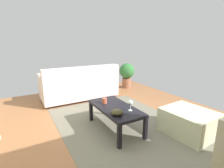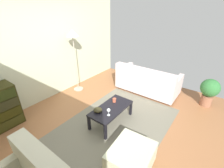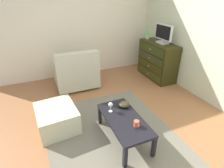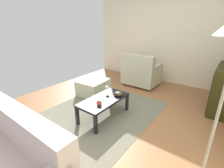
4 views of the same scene
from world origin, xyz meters
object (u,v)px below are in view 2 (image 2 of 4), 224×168
coffee_table (111,109)px  couch_large (147,82)px  ottoman (131,158)px  bowl_decorative (98,110)px  standing_lamp (73,39)px  potted_plant (209,90)px  wine_glass (109,110)px  mug (114,100)px

coffee_table → couch_large: couch_large is taller
ottoman → couch_large: bearing=20.2°
bowl_decorative → ottoman: (-0.39, -1.01, -0.23)m
standing_lamp → potted_plant: 3.68m
standing_lamp → potted_plant: size_ratio=2.44×
bowl_decorative → coffee_table: bearing=-26.1°
wine_glass → mug: (0.45, 0.19, -0.07)m
coffee_table → mug: size_ratio=8.67×
coffee_table → mug: (0.22, 0.08, 0.09)m
wine_glass → mug: 0.49m
coffee_table → mug: bearing=19.6°
bowl_decorative → standing_lamp: size_ratio=0.10×
wine_glass → standing_lamp: standing_lamp is taller
ottoman → standing_lamp: size_ratio=0.40×
coffee_table → standing_lamp: standing_lamp is taller
wine_glass → couch_large: (1.93, 0.10, -0.17)m
coffee_table → bowl_decorative: bearing=153.9°
ottoman → standing_lamp: bearing=64.3°
standing_lamp → ottoman: bearing=-115.7°
coffee_table → ottoman: bearing=-126.7°
couch_large → standing_lamp: bearing=122.9°
mug → potted_plant: size_ratio=0.16×
wine_glass → potted_plant: bearing=-33.3°
mug → coffee_table: bearing=-160.4°
coffee_table → ottoman: 1.11m
wine_glass → bowl_decorative: wine_glass is taller
ottoman → standing_lamp: (1.24, 2.58, 1.32)m
coffee_table → wine_glass: bearing=-154.0°
coffee_table → bowl_decorative: 0.31m
mug → ottoman: size_ratio=0.16×
wine_glass → standing_lamp: size_ratio=0.09×
bowl_decorative → wine_glass: bearing=-81.6°
ottoman → potted_plant: size_ratio=0.97×
wine_glass → mug: bearing=23.0°
wine_glass → ottoman: bearing=-118.8°
bowl_decorative → ottoman: size_ratio=0.25×
wine_glass → couch_large: bearing=2.9°
mug → couch_large: bearing=-3.6°
couch_large → standing_lamp: size_ratio=0.98×
wine_glass → potted_plant: potted_plant is taller
coffee_table → bowl_decorative: size_ratio=5.69×
mug → couch_large: (1.48, -0.09, -0.10)m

